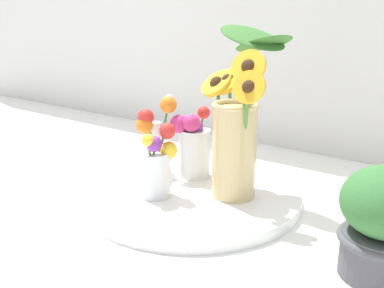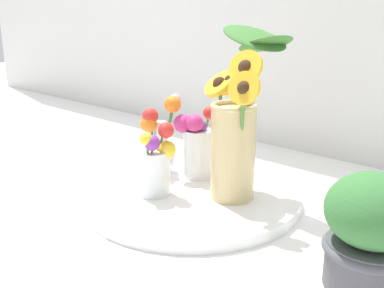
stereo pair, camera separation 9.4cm
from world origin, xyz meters
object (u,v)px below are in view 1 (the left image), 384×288
object	(u,v)px
vase_bulb_right	(155,143)
serving_tray	(192,195)
mason_jar_sunflowers	(236,130)
vase_small_back	(193,144)
potted_plant	(384,222)
vase_small_center	(157,166)

from	to	relation	value
vase_bulb_right	serving_tray	bearing A→B (deg)	-12.57
mason_jar_sunflowers	vase_small_back	distance (m)	0.15
serving_tray	potted_plant	distance (m)	0.42
serving_tray	potted_plant	world-z (taller)	potted_plant
vase_bulb_right	vase_small_back	xyz separation A→B (m)	(0.08, 0.04, 0.00)
vase_bulb_right	potted_plant	distance (m)	0.54
mason_jar_sunflowers	vase_bulb_right	bearing A→B (deg)	-177.42
serving_tray	mason_jar_sunflowers	xyz separation A→B (m)	(0.08, 0.04, 0.15)
vase_small_center	potted_plant	bearing A→B (deg)	0.70
mason_jar_sunflowers	potted_plant	distance (m)	0.34
mason_jar_sunflowers	vase_small_center	distance (m)	0.18
vase_bulb_right	potted_plant	xyz separation A→B (m)	(0.53, -0.09, -0.01)
mason_jar_sunflowers	potted_plant	xyz separation A→B (m)	(0.32, -0.10, -0.07)
vase_small_center	vase_small_back	xyz separation A→B (m)	(-0.01, 0.14, 0.01)
mason_jar_sunflowers	potted_plant	world-z (taller)	mason_jar_sunflowers
serving_tray	mason_jar_sunflowers	distance (m)	0.18
vase_small_back	potted_plant	world-z (taller)	vase_small_back
serving_tray	vase_small_center	distance (m)	0.11
vase_bulb_right	vase_small_center	bearing A→B (deg)	-47.91
serving_tray	vase_small_center	world-z (taller)	vase_small_center
potted_plant	vase_small_center	bearing A→B (deg)	-179.30
mason_jar_sunflowers	vase_bulb_right	distance (m)	0.22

